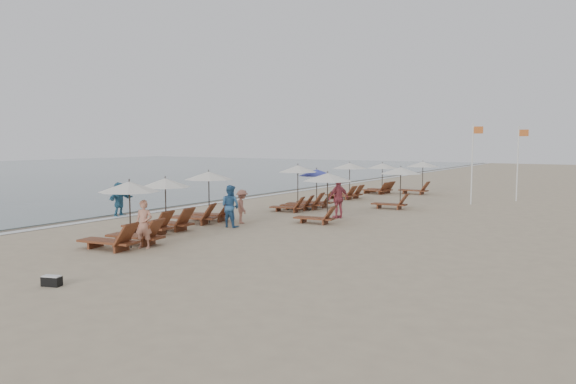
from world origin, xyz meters
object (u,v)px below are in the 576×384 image
Objects in this scene: inland_station_1 at (396,182)px; inland_station_2 at (419,174)px; lounger_station_0 at (124,218)px; lounger_station_4 at (312,190)px; beachgoer_mid_a at (230,206)px; beachgoer_mid_b at (242,206)px; beachgoer_far_a at (338,198)px; duffel_bag at (52,281)px; beachgoer_near at (144,224)px; flag_pole_near at (473,160)px; inland_station_0 at (323,190)px; lounger_station_1 at (160,209)px; waterline_walker at (119,199)px; lounger_station_5 at (346,180)px; lounger_station_3 at (295,188)px; lounger_station_2 at (204,199)px; lounger_station_6 at (379,178)px.

inland_station_1 is 8.85m from inland_station_2.
lounger_station_0 is 13.12m from lounger_station_4.
beachgoer_mid_b is (-0.24, 1.14, -0.14)m from beachgoer_mid_a.
duffel_bag is at bearing 24.96° from beachgoer_far_a.
beachgoer_near is at bearing 95.43° from beachgoer_mid_a.
flag_pole_near reaches higher than beachgoer_mid_a.
inland_station_1 is (0.75, 6.81, -0.04)m from inland_station_0.
lounger_station_1 reaches higher than waterline_walker.
lounger_station_4 reaches higher than beachgoer_near.
lounger_station_4 is 0.98× the size of lounger_station_5.
lounger_station_3 is 1.44× the size of waterline_walker.
inland_station_0 is (4.63, 2.52, 0.41)m from lounger_station_2.
lounger_station_5 is 0.96× the size of inland_station_2.
lounger_station_2 is (-1.56, 5.94, 0.06)m from lounger_station_0.
lounger_station_1 is 8.45m from beachgoer_far_a.
beachgoer_mid_a is at bearing -1.61° from beachgoer_far_a.
lounger_station_4 is at bearing -136.76° from flag_pole_near.
lounger_station_3 is 4.52× the size of duffel_bag.
duffel_bag is at bearing -92.71° from inland_station_0.
beachgoer_far_a is (0.84, -13.66, -0.43)m from inland_station_2.
inland_station_2 reaches higher than waterline_walker.
flag_pole_near is (3.82, 9.28, 1.63)m from beachgoer_far_a.
lounger_station_3 is 0.96× the size of lounger_station_6.
lounger_station_2 reaches higher than waterline_walker.
beachgoer_far_a is (3.03, -2.83, -0.03)m from lounger_station_4.
inland_station_0 is 1.72× the size of beachgoer_mid_b.
flag_pole_near is at bearing 7.83° from lounger_station_5.
lounger_station_6 is at bearing 154.64° from flag_pole_near.
lounger_station_0 is 5.45m from beachgoer_mid_a.
lounger_station_2 is 6.13m from beachgoer_near.
lounger_station_3 is at bearing -84.43° from beachgoer_far_a.
inland_station_1 is 5.09m from beachgoer_far_a.
flag_pole_near is at bearing 58.71° from lounger_station_2.
lounger_station_1 is at bearing -121.74° from waterline_walker.
flag_pole_near is (2.91, 4.30, 1.15)m from inland_station_1.
lounger_station_6 reaches higher than beachgoer_mid_a.
inland_station_1 is at bearing -124.14° from flag_pole_near.
inland_station_0 is at bearing 52.20° from beachgoer_near.
lounger_station_3 is at bearing -86.06° from lounger_station_5.
lounger_station_0 is at bearing -88.64° from lounger_station_3.
beachgoer_mid_a is (-2.77, -3.02, -0.57)m from inland_station_0.
beachgoer_far_a is at bearing 95.04° from inland_station_0.
lounger_station_6 is at bearing 90.98° from lounger_station_0.
beachgoer_mid_b is (1.30, 3.65, -0.20)m from lounger_station_1.
flag_pole_near is at bearing -43.24° from inland_station_2.
lounger_station_2 is 1.76m from beachgoer_mid_b.
waterline_walker is at bearing -108.78° from lounger_station_6.
lounger_station_3 is 10.75m from flag_pole_near.
lounger_station_1 is 3.33m from beachgoer_near.
inland_station_1 is at bearing -78.61° from inland_station_2.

